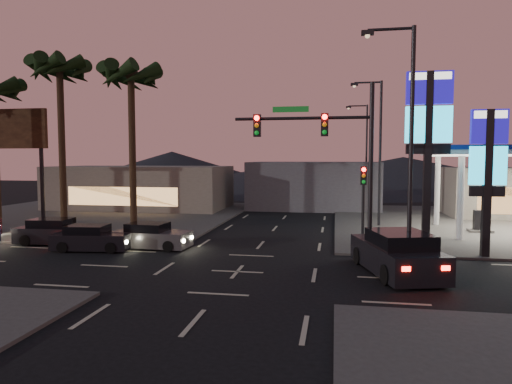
% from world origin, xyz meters
% --- Properties ---
extents(ground, '(140.00, 140.00, 0.00)m').
position_xyz_m(ground, '(0.00, 0.00, 0.00)').
color(ground, black).
rests_on(ground, ground).
extents(corner_lot_ne, '(24.00, 24.00, 0.12)m').
position_xyz_m(corner_lot_ne, '(16.00, 16.00, 0.06)').
color(corner_lot_ne, '#47443F').
rests_on(corner_lot_ne, ground).
extents(corner_lot_nw, '(24.00, 24.00, 0.12)m').
position_xyz_m(corner_lot_nw, '(-16.00, 16.00, 0.06)').
color(corner_lot_nw, '#47443F').
rests_on(corner_lot_nw, ground).
extents(pylon_sign_tall, '(2.20, 0.35, 9.00)m').
position_xyz_m(pylon_sign_tall, '(8.50, 5.50, 6.39)').
color(pylon_sign_tall, black).
rests_on(pylon_sign_tall, ground).
extents(pylon_sign_short, '(1.60, 0.35, 7.00)m').
position_xyz_m(pylon_sign_short, '(11.00, 4.50, 4.66)').
color(pylon_sign_short, black).
rests_on(pylon_sign_short, ground).
extents(traffic_signal_mast, '(6.10, 0.39, 8.00)m').
position_xyz_m(traffic_signal_mast, '(3.76, 1.99, 5.23)').
color(traffic_signal_mast, black).
rests_on(traffic_signal_mast, ground).
extents(pedestal_signal, '(0.32, 0.39, 4.30)m').
position_xyz_m(pedestal_signal, '(5.50, 6.98, 2.92)').
color(pedestal_signal, black).
rests_on(pedestal_signal, ground).
extents(streetlight_near, '(2.14, 0.25, 10.00)m').
position_xyz_m(streetlight_near, '(6.79, 1.00, 5.72)').
color(streetlight_near, black).
rests_on(streetlight_near, ground).
extents(streetlight_mid, '(2.14, 0.25, 10.00)m').
position_xyz_m(streetlight_mid, '(6.79, 14.00, 5.72)').
color(streetlight_mid, black).
rests_on(streetlight_mid, ground).
extents(streetlight_far, '(2.14, 0.25, 10.00)m').
position_xyz_m(streetlight_far, '(6.79, 28.00, 5.72)').
color(streetlight_far, black).
rests_on(streetlight_far, ground).
extents(palm_a, '(4.41, 4.41, 10.86)m').
position_xyz_m(palm_a, '(-9.00, 9.50, 9.43)').
color(palm_a, black).
rests_on(palm_a, ground).
extents(palm_b, '(4.41, 4.41, 11.46)m').
position_xyz_m(palm_b, '(-14.00, 9.50, 9.97)').
color(palm_b, black).
rests_on(palm_b, ground).
extents(billboard, '(6.00, 0.30, 8.50)m').
position_xyz_m(billboard, '(-20.50, 13.00, 6.33)').
color(billboard, black).
rests_on(billboard, ground).
extents(building_far_west, '(16.00, 8.00, 4.00)m').
position_xyz_m(building_far_west, '(-14.00, 22.00, 2.00)').
color(building_far_west, '#726B5B').
rests_on(building_far_west, ground).
extents(building_far_mid, '(12.00, 9.00, 4.40)m').
position_xyz_m(building_far_mid, '(2.00, 26.00, 2.20)').
color(building_far_mid, '#4C4C51').
rests_on(building_far_mid, ground).
extents(hill_left, '(40.00, 40.00, 6.00)m').
position_xyz_m(hill_left, '(-25.00, 60.00, 3.00)').
color(hill_left, black).
rests_on(hill_left, ground).
extents(hill_right, '(50.00, 50.00, 5.00)m').
position_xyz_m(hill_right, '(15.00, 60.00, 2.50)').
color(hill_right, black).
rests_on(hill_right, ground).
extents(hill_center, '(60.00, 60.00, 4.00)m').
position_xyz_m(hill_center, '(0.00, 60.00, 2.00)').
color(hill_center, black).
rests_on(hill_center, ground).
extents(car_lane_a_front, '(4.13, 2.03, 1.31)m').
position_xyz_m(car_lane_a_front, '(-8.36, 3.13, 0.61)').
color(car_lane_a_front, black).
rests_on(car_lane_a_front, ground).
extents(car_lane_b_front, '(4.17, 1.97, 1.33)m').
position_xyz_m(car_lane_b_front, '(-5.56, 4.23, 0.62)').
color(car_lane_b_front, '#4D4C4F').
rests_on(car_lane_b_front, ground).
extents(car_lane_b_mid, '(4.41, 2.13, 1.40)m').
position_xyz_m(car_lane_b_mid, '(-11.31, 4.48, 0.65)').
color(car_lane_b_mid, black).
rests_on(car_lane_b_mid, ground).
extents(suv_station, '(3.52, 5.71, 1.78)m').
position_xyz_m(suv_station, '(6.52, 0.81, 0.83)').
color(suv_station, black).
rests_on(suv_station, ground).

